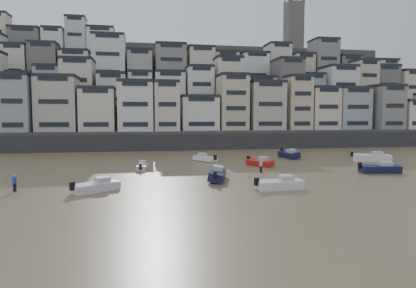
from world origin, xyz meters
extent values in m
plane|color=olive|center=(0.00, 0.00, 0.00)|extent=(400.00, 400.00, 0.00)
cube|color=#38383A|center=(10.00, 65.00, 1.75)|extent=(140.00, 3.00, 3.50)
cube|color=#4C4C47|center=(15.00, 72.00, 2.00)|extent=(140.00, 14.00, 4.00)
cube|color=#4C4C47|center=(15.00, 84.00, 5.00)|extent=(140.00, 14.00, 10.00)
cube|color=#4C4C47|center=(15.00, 96.00, 9.00)|extent=(140.00, 14.00, 18.00)
cube|color=#4C4C47|center=(15.00, 108.00, 13.00)|extent=(140.00, 16.00, 26.00)
cube|color=#4C4C47|center=(15.00, 122.00, 16.00)|extent=(140.00, 18.00, 32.00)
cube|color=#66635E|center=(55.00, 120.00, 41.00)|extent=(6.00, 6.00, 18.00)
camera|label=1|loc=(-2.08, -16.00, 7.68)|focal=32.00mm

